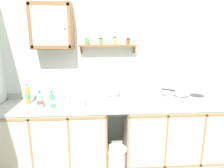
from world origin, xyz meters
The scene contains 16 objects.
back_wall centered at (0.00, 0.60, 1.31)m, with size 3.72×0.07×2.60m.
lower_cabinet_run centered at (-0.86, 0.29, 0.44)m, with size 1.38×0.60×0.88m.
lower_cabinet_run_right centered at (0.81, 0.29, 0.44)m, with size 1.48×0.60×0.88m.
countertop centered at (0.00, 0.28, 0.90)m, with size 3.08×0.62×0.03m, color #B2B2AD.
backsplash centered at (0.00, 0.57, 0.95)m, with size 3.08×0.02×0.08m, color #B2B2AD.
sink centered at (-0.08, 0.33, 0.90)m, with size 0.51×0.47×0.42m.
hot_plate_stove centered at (0.98, 0.32, 0.95)m, with size 0.46×0.29×0.08m.
saucepan centered at (0.86, 0.34, 1.03)m, with size 0.31×0.24×0.07m.
bottle_water_blue_0 centered at (-0.99, 0.17, 1.01)m, with size 0.08×0.08×0.23m.
bottle_juice_amber_1 centered at (-1.20, 0.35, 1.03)m, with size 0.06×0.06×0.27m.
bottle_soda_green_2 centered at (-0.85, 0.19, 1.01)m, with size 0.07×0.07×0.22m.
dish_rack centered at (-0.59, 0.30, 0.93)m, with size 0.32×0.27×0.17m.
mug centered at (-0.39, 0.24, 0.96)m, with size 0.10×0.12×0.10m.
wall_cabinet centered at (-0.84, 0.45, 1.90)m, with size 0.52×0.28×0.57m.
spice_shelf centered at (-0.13, 0.51, 1.67)m, with size 0.79×0.14×0.23m.
trash_bin centered at (-0.05, 0.14, 0.18)m, with size 0.29×0.29×0.33m.
Camera 1 is at (-0.26, -2.18, 1.77)m, focal length 31.43 mm.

